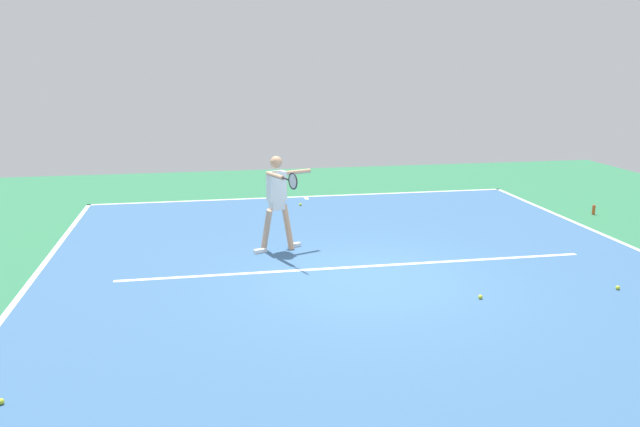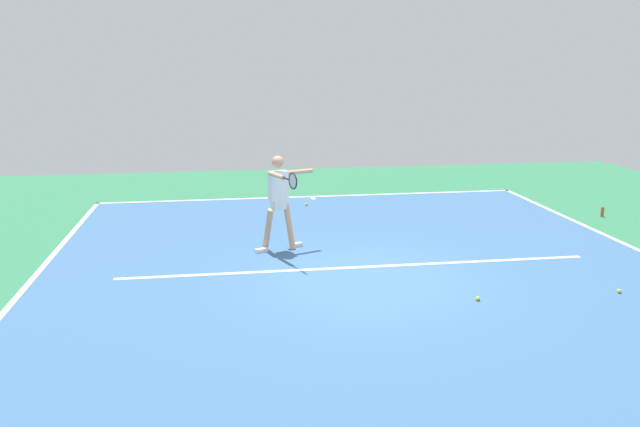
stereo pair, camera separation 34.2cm
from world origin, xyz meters
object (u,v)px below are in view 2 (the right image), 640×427
(tennis_ball_near_player, at_px, (619,291))
(water_bottle, at_px, (602,212))
(tennis_ball_centre_court, at_px, (306,204))
(tennis_player, at_px, (279,196))
(tennis_ball_by_baseline, at_px, (478,299))

(tennis_ball_near_player, relative_size, water_bottle, 0.30)
(tennis_ball_centre_court, distance_m, water_bottle, 6.87)
(tennis_player, height_order, water_bottle, tennis_player)
(tennis_player, xyz_separation_m, tennis_ball_near_player, (-4.93, 3.07, -0.99))
(tennis_ball_by_baseline, height_order, water_bottle, water_bottle)
(tennis_ball_by_baseline, bearing_deg, water_bottle, -136.70)
(tennis_ball_near_player, xyz_separation_m, tennis_ball_by_baseline, (2.27, -0.02, 0.00))
(tennis_ball_centre_court, bearing_deg, water_bottle, 162.02)
(tennis_ball_near_player, xyz_separation_m, water_bottle, (-2.57, -4.58, 0.08))
(tennis_ball_near_player, bearing_deg, tennis_ball_centre_court, -59.42)
(tennis_player, relative_size, tennis_ball_centre_court, 27.21)
(tennis_ball_near_player, bearing_deg, tennis_ball_by_baseline, -0.51)
(tennis_player, height_order, tennis_ball_by_baseline, tennis_player)
(tennis_ball_near_player, relative_size, tennis_ball_by_baseline, 1.00)
(tennis_player, bearing_deg, tennis_ball_centre_court, -126.76)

